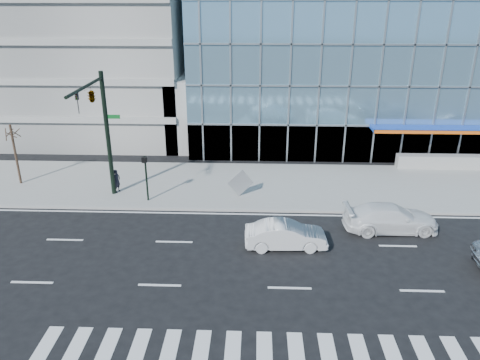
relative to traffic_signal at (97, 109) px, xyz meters
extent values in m
plane|color=black|center=(11.00, -4.57, -6.16)|extent=(160.00, 160.00, 0.00)
cube|color=gray|center=(11.00, 3.43, -6.09)|extent=(120.00, 8.00, 0.15)
cube|color=#79ACCA|center=(25.00, 21.43, 1.34)|extent=(42.00, 26.00, 15.00)
cube|color=gray|center=(-9.00, 21.43, 3.84)|extent=(24.00, 24.00, 20.00)
cube|color=gray|center=(5.00, 13.43, -3.16)|extent=(6.00, 8.00, 6.00)
cylinder|color=black|center=(0.00, 1.43, -2.01)|extent=(0.28, 0.28, 8.00)
cylinder|color=black|center=(0.00, -1.37, 1.59)|extent=(0.18, 5.60, 0.18)
imported|color=black|center=(0.00, -2.77, 0.99)|extent=(0.18, 0.22, 1.10)
imported|color=black|center=(0.00, -0.57, 0.99)|extent=(0.48, 2.24, 0.90)
cube|color=#0C591E|center=(0.45, 1.43, -0.81)|extent=(0.90, 0.05, 0.25)
cylinder|color=black|center=(2.50, 0.43, -4.51)|extent=(0.12, 0.12, 3.00)
cube|color=black|center=(2.50, 0.28, -3.21)|extent=(0.30, 0.25, 0.35)
cylinder|color=#332319|center=(-7.00, 2.93, -3.91)|extent=(0.16, 0.16, 4.20)
ellipsoid|color=#332319|center=(-7.00, 2.93, -2.23)|extent=(1.10, 1.10, 0.90)
imported|color=white|center=(16.99, -2.77, -5.40)|extent=(5.37, 2.42, 1.53)
imported|color=silver|center=(10.99, -4.87, -5.46)|extent=(4.35, 1.68, 1.41)
imported|color=black|center=(0.19, 1.68, -5.23)|extent=(0.55, 0.67, 1.56)
cube|color=#9C9C9C|center=(8.39, 1.34, -5.10)|extent=(1.68, 0.81, 1.82)
camera|label=1|loc=(9.39, -26.56, 6.54)|focal=35.00mm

